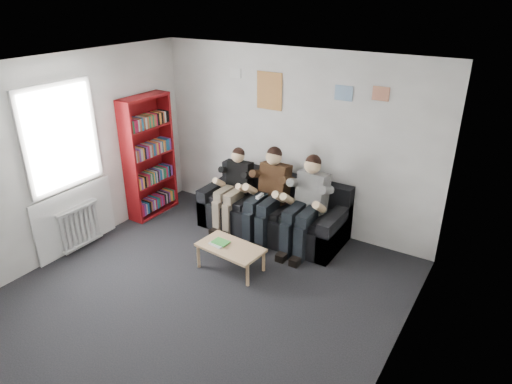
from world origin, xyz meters
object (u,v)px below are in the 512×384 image
Objects in this scene: coffee_table at (231,249)px; person_right at (305,206)px; sofa at (274,213)px; person_left at (233,189)px; bookshelf at (149,157)px; person_middle at (267,196)px.

coffee_table is 0.63× the size of person_right.
coffee_table is at bearing -88.28° from sofa.
person_right is at bearing 59.86° from coffee_table.
sofa is 1.20m from coffee_table.
sofa is 1.76× the size of person_left.
sofa is 0.72m from person_left.
bookshelf reaches higher than person_middle.
person_middle is 1.00× the size of person_right.
person_left is (-0.65, 1.00, 0.33)m from coffee_table.
bookshelf is 1.43× the size of person_right.
sofa is at bearing 12.45° from person_left.
sofa is at bearing 91.72° from coffee_table.
bookshelf is at bearing -173.64° from person_left.
person_middle is (2.02, 0.28, -0.30)m from bookshelf.
sofa is 1.13× the size of bookshelf.
person_left is 0.91× the size of person_right.
person_right reaches higher than coffee_table.
person_left is at bearing 12.32° from bookshelf.
person_middle is (-0.04, 0.99, 0.37)m from coffee_table.
person_middle is at bearing -173.48° from person_right.
person_right reaches higher than sofa.
person_left is at bearing 122.96° from coffee_table.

